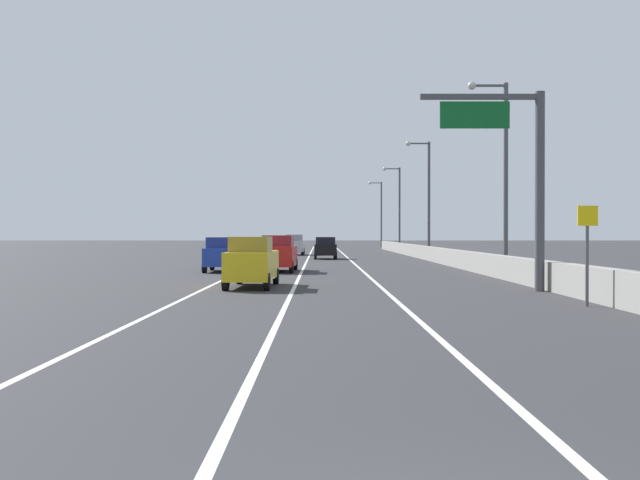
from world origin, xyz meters
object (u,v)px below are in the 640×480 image
(lamp_post_right_fourth, at_px, (400,203))
(overhead_sign_gantry, at_px, (523,165))
(speed_advisory_sign, at_px, (590,247))
(lamp_post_right_fifth, at_px, (382,210))
(car_blue_0, at_px, (225,255))
(car_silver_3, at_px, (297,245))
(car_yellow_5, at_px, (254,262))
(car_green_4, at_px, (272,244))
(lamp_post_right_second, at_px, (503,164))
(lamp_post_right_third, at_px, (428,191))
(car_black_1, at_px, (328,248))
(car_red_2, at_px, (282,254))

(lamp_post_right_fourth, bearing_deg, overhead_sign_gantry, -91.67)
(speed_advisory_sign, xyz_separation_m, lamp_post_right_fifth, (1.28, 94.52, 4.08))
(lamp_post_right_fifth, bearing_deg, lamp_post_right_fourth, -89.74)
(car_blue_0, bearing_deg, car_silver_3, 84.86)
(lamp_post_right_fifth, relative_size, car_yellow_5, 2.13)
(car_silver_3, relative_size, car_green_4, 1.08)
(lamp_post_right_second, bearing_deg, overhead_sign_gantry, -100.04)
(car_blue_0, distance_m, car_silver_3, 33.14)
(speed_advisory_sign, height_order, car_silver_3, speed_advisory_sign)
(lamp_post_right_third, distance_m, car_black_1, 10.14)
(car_yellow_5, bearing_deg, car_red_2, 87.96)
(speed_advisory_sign, xyz_separation_m, lamp_post_right_third, (1.25, 43.15, 4.08))
(speed_advisory_sign, bearing_deg, lamp_post_right_second, 84.75)
(lamp_post_right_fourth, relative_size, car_blue_0, 2.51)
(speed_advisory_sign, relative_size, car_blue_0, 0.74)
(lamp_post_right_second, relative_size, lamp_post_right_third, 1.00)
(car_red_2, height_order, car_yellow_5, car_red_2)
(lamp_post_right_third, relative_size, car_silver_3, 2.16)
(overhead_sign_gantry, bearing_deg, car_blue_0, 131.86)
(car_silver_3, bearing_deg, car_blue_0, -95.14)
(lamp_post_right_second, xyz_separation_m, lamp_post_right_fourth, (-0.21, 51.38, 0.00))
(car_black_1, relative_size, car_silver_3, 0.88)
(car_green_4, bearing_deg, lamp_post_right_second, -71.56)
(lamp_post_right_second, relative_size, car_yellow_5, 2.13)
(overhead_sign_gantry, xyz_separation_m, lamp_post_right_fifth, (1.72, 88.63, 1.12))
(lamp_post_right_third, relative_size, car_red_2, 2.11)
(overhead_sign_gantry, relative_size, speed_advisory_sign, 2.50)
(speed_advisory_sign, height_order, car_yellow_5, speed_advisory_sign)
(lamp_post_right_fifth, relative_size, car_green_4, 2.34)
(overhead_sign_gantry, height_order, lamp_post_right_fifth, lamp_post_right_fifth)
(lamp_post_right_fourth, distance_m, car_silver_3, 20.04)
(lamp_post_right_second, bearing_deg, car_blue_0, 168.78)
(lamp_post_right_fifth, distance_m, car_silver_3, 43.00)
(lamp_post_right_fifth, relative_size, car_red_2, 2.11)
(overhead_sign_gantry, distance_m, car_yellow_5, 11.10)
(lamp_post_right_fourth, xyz_separation_m, car_silver_3, (-11.92, -15.38, -4.82))
(speed_advisory_sign, bearing_deg, car_yellow_5, 143.33)
(lamp_post_right_fifth, xyz_separation_m, car_black_1, (-8.78, -52.83, -4.91))
(speed_advisory_sign, relative_size, car_silver_3, 0.64)
(lamp_post_right_third, height_order, car_black_1, lamp_post_right_third)
(speed_advisory_sign, bearing_deg, car_blue_0, 123.40)
(lamp_post_right_fourth, distance_m, car_red_2, 50.00)
(car_blue_0, distance_m, car_green_4, 42.73)
(lamp_post_right_third, bearing_deg, car_black_1, -170.53)
(lamp_post_right_second, bearing_deg, car_silver_3, 108.62)
(car_black_1, xyz_separation_m, car_yellow_5, (-3.19, -33.73, 0.09))
(car_red_2, distance_m, car_yellow_5, 12.49)
(lamp_post_right_second, distance_m, car_red_2, 13.14)
(lamp_post_right_fourth, bearing_deg, speed_advisory_sign, -91.16)
(lamp_post_right_third, xyz_separation_m, car_yellow_5, (-11.94, -35.18, -4.83))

